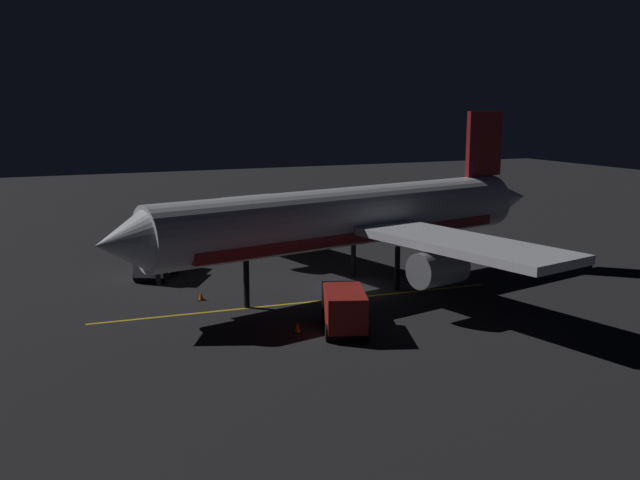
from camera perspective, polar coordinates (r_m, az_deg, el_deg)
ground_plane at (r=47.98m, az=2.19°, el=-4.04°), size 180.00×180.00×0.20m
apron_guide_stripe at (r=44.57m, az=-1.30°, el=-5.07°), size 1.81×26.20×0.01m
airliner at (r=47.32m, az=2.79°, el=1.73°), size 32.21×35.24×11.78m
baggage_truck at (r=52.42m, az=-12.82°, el=-1.57°), size 5.89×4.64×2.31m
catering_truck at (r=39.14m, az=1.92°, el=-5.50°), size 6.10×3.92×2.35m
ground_crew_worker at (r=49.70m, az=-12.98°, el=-2.62°), size 0.40×0.40×1.74m
traffic_cone_near_left at (r=38.83m, az=-1.85°, el=-7.13°), size 0.50×0.50×0.55m
traffic_cone_near_right at (r=45.70m, az=-9.60°, el=-4.50°), size 0.50×0.50×0.55m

